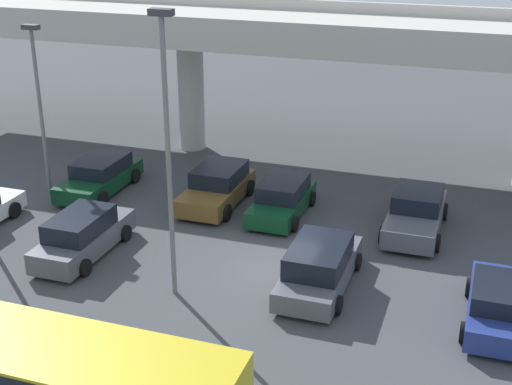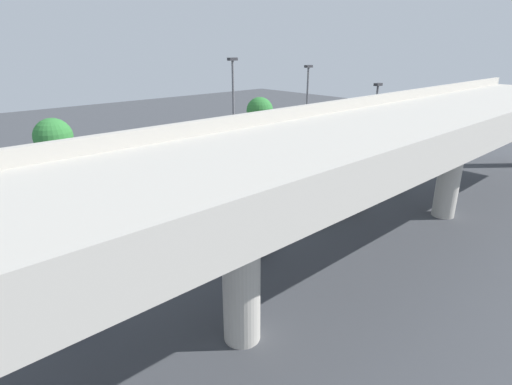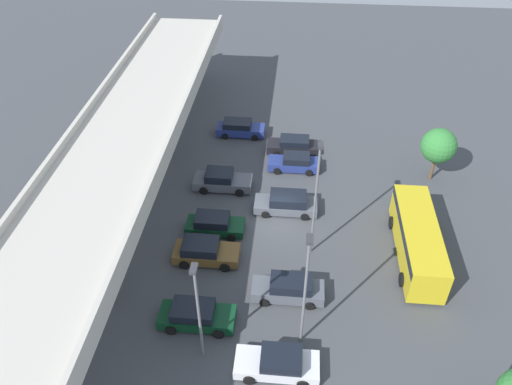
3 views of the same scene
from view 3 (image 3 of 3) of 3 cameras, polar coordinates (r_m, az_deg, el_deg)
name	(u,v)px [view 3 (image 3 of 3)]	position (r m, az deg, el deg)	size (l,w,h in m)	color
ground_plane	(279,223)	(38.25, 2.62, -3.51)	(105.51, 105.51, 0.00)	#424449
highway_overpass	(121,150)	(36.64, -15.21, 4.66)	(50.55, 7.47, 7.29)	#BCB7AD
parked_car_0	(278,363)	(29.55, 2.54, -18.90)	(2.15, 4.76, 1.47)	silver
parked_car_1	(196,315)	(31.60, -6.87, -13.74)	(2.14, 4.68, 1.49)	#0C381E
parked_car_2	(289,289)	(32.70, 3.75, -10.92)	(1.98, 4.66, 1.63)	#515660
parked_car_3	(205,251)	(35.12, -5.87, -6.72)	(2.22, 4.55, 1.59)	brown
parked_car_4	(214,224)	(37.20, -4.79, -3.63)	(2.06, 4.32, 1.47)	#0C381E
parked_car_5	(287,203)	(38.91, 3.51, -1.22)	(2.19, 4.88, 1.59)	#515660
parked_car_6	(222,180)	(41.26, -3.90, 1.39)	(2.21, 4.78, 1.61)	#515660
parked_car_7	(294,163)	(43.47, 4.39, 3.42)	(1.98, 4.43, 1.44)	navy
parked_car_8	(292,145)	(45.65, 4.19, 5.38)	(2.04, 4.47, 1.50)	black
parked_car_9	(240,128)	(48.12, -1.86, 7.35)	(2.04, 4.55, 1.48)	navy
shuttle_bus	(418,238)	(36.31, 18.01, -5.00)	(9.16, 2.77, 2.80)	gold
lamp_post_near_aisle	(198,306)	(27.38, -6.66, -12.74)	(0.70, 0.35, 7.29)	slate
lamp_post_mid_lot	(316,194)	(32.71, 6.87, -0.16)	(0.70, 0.35, 9.15)	slate
lamp_post_by_overpass	(306,285)	(27.46, 5.69, -10.51)	(0.70, 0.35, 8.44)	slate
tree_front_centre	(439,146)	(43.38, 20.15, 5.03)	(2.89, 2.89, 4.77)	brown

